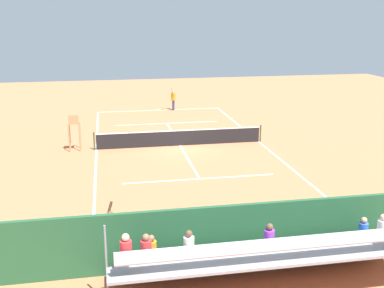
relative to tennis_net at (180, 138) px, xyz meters
The scene contains 13 objects.
ground_plane 0.50m from the tennis_net, ahead, with size 60.00×60.00×0.00m, color #CC7047.
court_line_markings 0.50m from the tennis_net, 90.00° to the right, with size 10.10×22.20×0.01m.
tennis_net is the anchor object (origin of this frame).
backdrop_wall 14.01m from the tennis_net, 90.00° to the left, with size 18.00×0.16×2.00m, color #235633.
bleacher_stand 15.37m from the tennis_net, 89.87° to the left, with size 9.06×2.40×2.48m.
umpire_chair 6.25m from the tennis_net, ahead, with size 0.67×0.67×2.14m.
courtside_bench 13.59m from the tennis_net, 102.38° to the left, with size 1.80×0.40×0.93m.
equipment_bag 13.45m from the tennis_net, 94.94° to the left, with size 0.90×0.36×0.36m, color black.
tennis_player 10.85m from the tennis_net, 96.19° to the right, with size 0.47×0.55×1.93m.
tennis_racket 11.20m from the tennis_net, 90.16° to the right, with size 0.57×0.31×0.03m.
tennis_ball_near 7.13m from the tennis_net, 104.65° to the right, with size 0.07×0.07×0.07m, color #CCDB33.
tennis_ball_far 9.30m from the tennis_net, 94.40° to the right, with size 0.07×0.07×0.07m, color #CCDB33.
line_judge 13.75m from the tennis_net, 71.55° to the left, with size 0.38×0.54×1.93m.
Camera 1 is at (4.29, 27.11, 7.78)m, focal length 43.86 mm.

